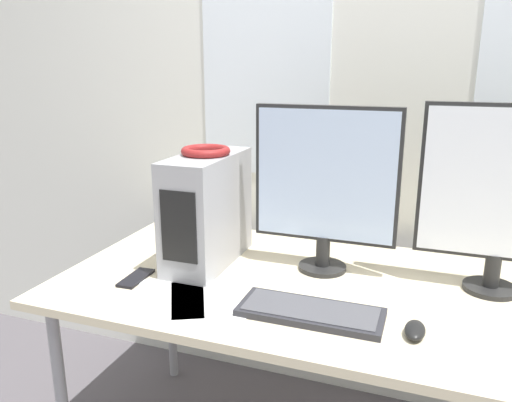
% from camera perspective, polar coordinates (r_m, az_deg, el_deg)
% --- Properties ---
extents(wall_back, '(8.00, 0.07, 2.70)m').
position_cam_1_polar(wall_back, '(2.08, 16.04, 11.63)').
color(wall_back, silver).
rests_on(wall_back, ground_plane).
extents(desk, '(2.06, 0.90, 0.76)m').
position_cam_1_polar(desk, '(1.68, 12.84, -11.44)').
color(desk, beige).
rests_on(desk, ground_plane).
extents(pc_tower, '(0.18, 0.43, 0.40)m').
position_cam_1_polar(pc_tower, '(1.79, -5.60, -0.98)').
color(pc_tower, '#9E9EA3').
rests_on(pc_tower, desk).
extents(headphones, '(0.17, 0.17, 0.03)m').
position_cam_1_polar(headphones, '(1.75, -5.76, 5.72)').
color(headphones, maroon).
rests_on(headphones, pc_tower).
extents(monitor_main, '(0.49, 0.17, 0.57)m').
position_cam_1_polar(monitor_main, '(1.70, 7.94, 2.06)').
color(monitor_main, black).
rests_on(monitor_main, desk).
extents(monitor_right_near, '(0.49, 0.17, 0.59)m').
position_cam_1_polar(monitor_right_near, '(1.69, 26.37, 0.87)').
color(monitor_right_near, black).
rests_on(monitor_right_near, desk).
extents(keyboard, '(0.42, 0.17, 0.02)m').
position_cam_1_polar(keyboard, '(1.48, 6.24, -12.48)').
color(keyboard, '#28282D').
rests_on(keyboard, desk).
extents(mouse, '(0.05, 0.10, 0.03)m').
position_cam_1_polar(mouse, '(1.44, 17.71, -13.88)').
color(mouse, black).
rests_on(mouse, desk).
extents(cell_phone, '(0.07, 0.16, 0.01)m').
position_cam_1_polar(cell_phone, '(1.75, -13.56, -8.54)').
color(cell_phone, black).
rests_on(cell_phone, desk).
extents(paper_sheet_left, '(0.32, 0.36, 0.00)m').
position_cam_1_polar(paper_sheet_left, '(1.60, -9.81, -10.81)').
color(paper_sheet_left, white).
rests_on(paper_sheet_left, desk).
extents(paper_sheet_front, '(0.33, 0.36, 0.00)m').
position_cam_1_polar(paper_sheet_front, '(1.57, -5.76, -11.23)').
color(paper_sheet_front, white).
rests_on(paper_sheet_front, desk).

